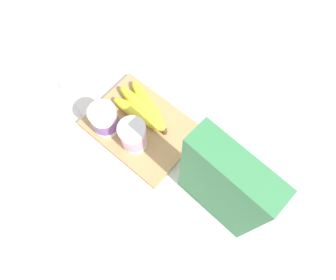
% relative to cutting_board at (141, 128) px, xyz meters
% --- Properties ---
extents(ground_plane, '(2.40, 2.40, 0.00)m').
position_rel_cutting_board_xyz_m(ground_plane, '(0.00, 0.00, -0.01)').
color(ground_plane, silver).
extents(cutting_board, '(0.28, 0.21, 0.02)m').
position_rel_cutting_board_xyz_m(cutting_board, '(0.00, 0.00, 0.00)').
color(cutting_board, tan).
rests_on(cutting_board, ground_plane).
extents(cereal_box, '(0.20, 0.07, 0.30)m').
position_rel_cutting_board_xyz_m(cereal_box, '(-0.28, 0.03, 0.14)').
color(cereal_box, '#38844C').
rests_on(cereal_box, ground_plane).
extents(yogurt_cup_front, '(0.07, 0.07, 0.10)m').
position_rel_cutting_board_xyz_m(yogurt_cup_front, '(-0.02, 0.05, 0.06)').
color(yogurt_cup_front, white).
rests_on(yogurt_cup_front, cutting_board).
extents(yogurt_cup_back, '(0.07, 0.07, 0.09)m').
position_rel_cutting_board_xyz_m(yogurt_cup_back, '(0.07, 0.06, 0.05)').
color(yogurt_cup_back, white).
rests_on(yogurt_cup_back, cutting_board).
extents(banana_bunch, '(0.19, 0.11, 0.04)m').
position_rel_cutting_board_xyz_m(banana_bunch, '(0.02, -0.04, 0.03)').
color(banana_bunch, yellow).
rests_on(banana_bunch, cutting_board).
extents(spoon, '(0.13, 0.06, 0.01)m').
position_rel_cutting_board_xyz_m(spoon, '(0.24, 0.05, -0.00)').
color(spoon, silver).
rests_on(spoon, ground_plane).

